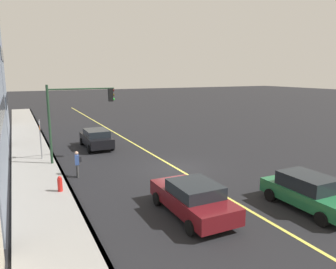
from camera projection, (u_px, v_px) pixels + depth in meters
name	position (u px, v px, depth m)	size (l,w,h in m)	color
ground	(176.00, 168.00, 20.24)	(200.00, 200.00, 0.00)	black
sidewalk_slab	(41.00, 186.00, 16.77)	(80.00, 2.81, 0.15)	gray
curb_edge	(67.00, 183.00, 17.34)	(80.00, 0.16, 0.15)	slate
lane_stripe_center	(176.00, 168.00, 20.24)	(80.00, 0.16, 0.01)	#D8CC4C
car_black	(96.00, 138.00, 25.57)	(4.45, 2.01, 1.52)	black
car_maroon	(193.00, 198.00, 13.44)	(4.65, 2.11, 1.49)	#591116
car_green	(308.00, 192.00, 14.06)	(4.27, 1.92, 1.55)	#1E6038
pedestrian_with_backpack	(77.00, 162.00, 18.34)	(0.39, 0.39, 1.55)	#383838
traffic_light_mast	(77.00, 109.00, 20.90)	(0.28, 4.44, 5.26)	#1E3823
street_sign_post	(40.00, 137.00, 21.68)	(0.60, 0.08, 2.87)	slate
fire_hydrant	(60.00, 185.00, 15.83)	(0.24, 0.24, 0.94)	red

